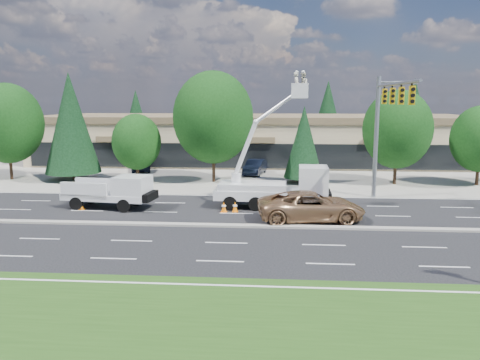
# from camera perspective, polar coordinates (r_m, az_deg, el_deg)

# --- Properties ---
(ground) EXTENTS (140.00, 140.00, 0.00)m
(ground) POSITION_cam_1_polar(r_m,az_deg,el_deg) (27.44, -1.00, -5.69)
(ground) COLOR black
(ground) RESTS_ON ground
(concrete_apron) EXTENTS (140.00, 22.00, 0.01)m
(concrete_apron) POSITION_cam_1_polar(r_m,az_deg,el_deg) (46.98, 1.20, 0.79)
(concrete_apron) COLOR gray
(concrete_apron) RESTS_ON ground
(grass_verge) EXTENTS (140.00, 10.00, 0.01)m
(grass_verge) POSITION_cam_1_polar(r_m,az_deg,el_deg) (15.39, -5.61, -18.57)
(grass_verge) COLOR #204313
(grass_verge) RESTS_ON ground
(road_median) EXTENTS (120.00, 0.55, 0.12)m
(road_median) POSITION_cam_1_polar(r_m,az_deg,el_deg) (27.43, -1.00, -5.57)
(road_median) COLOR gray
(road_median) RESTS_ON ground
(strip_mall) EXTENTS (50.40, 15.40, 5.50)m
(strip_mall) POSITION_cam_1_polar(r_m,az_deg,el_deg) (56.55, 1.75, 5.18)
(strip_mall) COLOR tan
(strip_mall) RESTS_ON ground
(tree_front_a) EXTENTS (6.39, 6.39, 8.87)m
(tree_front_a) POSITION_cam_1_polar(r_m,az_deg,el_deg) (48.06, -26.50, 6.20)
(tree_front_a) COLOR #332114
(tree_front_a) RESTS_ON ground
(tree_front_b) EXTENTS (4.97, 4.97, 9.79)m
(tree_front_b) POSITION_cam_1_polar(r_m,az_deg,el_deg) (45.31, -19.92, 6.56)
(tree_front_b) COLOR #332114
(tree_front_b) RESTS_ON ground
(tree_front_c) EXTENTS (4.40, 4.40, 6.11)m
(tree_front_c) POSITION_cam_1_polar(r_m,az_deg,el_deg) (43.33, -12.50, 4.56)
(tree_front_c) COLOR #332114
(tree_front_c) RESTS_ON ground
(tree_front_d) EXTENTS (7.11, 7.11, 9.86)m
(tree_front_d) POSITION_cam_1_polar(r_m,az_deg,el_deg) (41.73, -3.29, 7.61)
(tree_front_d) COLOR #332114
(tree_front_d) RESTS_ON ground
(tree_front_e) EXTENTS (3.46, 3.46, 6.82)m
(tree_front_e) POSITION_cam_1_polar(r_m,az_deg,el_deg) (41.59, 7.78, 4.61)
(tree_front_e) COLOR #332114
(tree_front_e) RESTS_ON ground
(tree_front_f) EXTENTS (5.92, 5.92, 8.21)m
(tree_front_f) POSITION_cam_1_polar(r_m,az_deg,el_deg) (42.75, 18.63, 5.87)
(tree_front_f) COLOR #332114
(tree_front_f) RESTS_ON ground
(tree_front_g) EXTENTS (4.95, 4.95, 6.87)m
(tree_front_g) POSITION_cam_1_polar(r_m,az_deg,el_deg) (45.05, 27.25, 4.48)
(tree_front_g) COLOR #332114
(tree_front_g) RESTS_ON ground
(tree_back_a) EXTENTS (4.46, 4.46, 8.79)m
(tree_back_a) POSITION_cam_1_polar(r_m,az_deg,el_deg) (71.38, -12.53, 7.41)
(tree_back_a) COLOR #332114
(tree_back_a) RESTS_ON ground
(tree_back_b) EXTENTS (5.51, 5.51, 10.87)m
(tree_back_b) POSITION_cam_1_polar(r_m,az_deg,el_deg) (68.66, -1.17, 8.49)
(tree_back_b) COLOR #332114
(tree_back_b) RESTS_ON ground
(tree_back_c) EXTENTS (5.10, 5.10, 10.06)m
(tree_back_c) POSITION_cam_1_polar(r_m,az_deg,el_deg) (68.79, 10.63, 7.97)
(tree_back_c) COLOR #332114
(tree_back_c) RESTS_ON ground
(tree_back_d) EXTENTS (5.24, 5.24, 10.32)m
(tree_back_d) POSITION_cam_1_polar(r_m,az_deg,el_deg) (71.12, 20.37, 7.70)
(tree_back_d) COLOR #332114
(tree_back_d) RESTS_ON ground
(signal_mast) EXTENTS (2.76, 10.16, 9.00)m
(signal_mast) POSITION_cam_1_polar(r_m,az_deg,el_deg) (34.27, 17.18, 7.22)
(signal_mast) COLOR gray
(signal_mast) RESTS_ON ground
(utility_pickup) EXTENTS (6.10, 2.88, 2.25)m
(utility_pickup) POSITION_cam_1_polar(r_m,az_deg,el_deg) (33.00, -15.20, -1.75)
(utility_pickup) COLOR silver
(utility_pickup) RESTS_ON ground
(bucket_truck) EXTENTS (7.71, 2.73, 9.20)m
(bucket_truck) POSITION_cam_1_polar(r_m,az_deg,el_deg) (31.84, 4.97, -0.01)
(bucket_truck) COLOR silver
(bucket_truck) RESTS_ON ground
(traffic_cone_a) EXTENTS (0.40, 0.40, 0.70)m
(traffic_cone_a) POSITION_cam_1_polar(r_m,az_deg,el_deg) (33.29, -18.78, -2.86)
(traffic_cone_a) COLOR orange
(traffic_cone_a) RESTS_ON ground
(traffic_cone_b) EXTENTS (0.40, 0.40, 0.70)m
(traffic_cone_b) POSITION_cam_1_polar(r_m,az_deg,el_deg) (30.84, -1.99, -3.32)
(traffic_cone_b) COLOR orange
(traffic_cone_b) RESTS_ON ground
(traffic_cone_c) EXTENTS (0.40, 0.40, 0.70)m
(traffic_cone_c) POSITION_cam_1_polar(r_m,az_deg,el_deg) (30.88, -0.61, -3.29)
(traffic_cone_c) COLOR orange
(traffic_cone_c) RESTS_ON ground
(minivan) EXTENTS (6.83, 3.81, 1.80)m
(minivan) POSITION_cam_1_polar(r_m,az_deg,el_deg) (28.90, 8.67, -3.17)
(minivan) COLOR #966D48
(minivan) RESTS_ON ground
(parked_car_west) EXTENTS (3.09, 5.06, 1.61)m
(parked_car_west) POSITION_cam_1_polar(r_m,az_deg,el_deg) (49.75, -11.99, 2.01)
(parked_car_west) COLOR black
(parked_car_west) RESTS_ON ground
(parked_car_east) EXTENTS (2.39, 4.79, 1.51)m
(parked_car_east) POSITION_cam_1_polar(r_m,az_deg,el_deg) (46.41, 1.86, 1.61)
(parked_car_east) COLOR black
(parked_car_east) RESTS_ON ground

